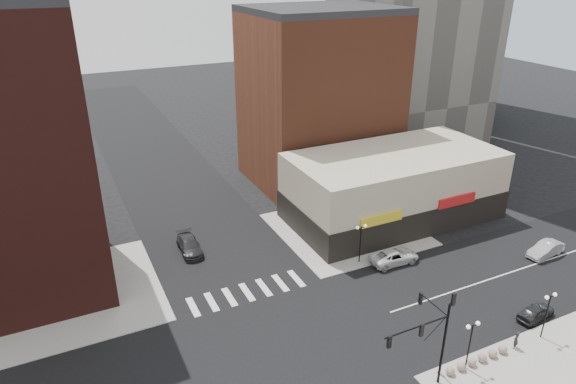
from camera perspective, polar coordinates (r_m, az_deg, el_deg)
ground at (r=42.37m, az=-0.18°, el=-16.85°), size 240.00×240.00×0.00m
road_ew at (r=42.36m, az=-0.18°, el=-16.84°), size 200.00×14.00×0.02m
road_ns at (r=42.36m, az=-0.18°, el=-16.84°), size 14.00×200.00×0.02m
sidewalk_nw at (r=51.45m, az=-22.68°, el=-10.58°), size 15.00×15.00×0.12m
sidewalk_ne at (r=58.69m, az=6.48°, el=-4.14°), size 15.00×15.00×0.12m
building_ne_midrise at (r=68.93m, az=3.49°, el=10.12°), size 18.00×15.00×22.00m
building_ne_row at (r=61.06m, az=11.57°, el=0.07°), size 24.20×12.20×8.00m
traffic_signal at (r=37.49m, az=15.65°, el=-14.47°), size 5.59×3.09×7.77m
street_lamp_se_a at (r=40.62m, az=19.71°, el=-14.66°), size 1.22×0.32×4.16m
street_lamp_se_b at (r=45.93m, az=26.99°, el=-11.09°), size 1.22×0.32×4.16m
street_lamp_ne at (r=51.19m, az=8.10°, el=-4.65°), size 1.22×0.32×4.16m
bollard_row at (r=43.07m, az=20.28°, el=-17.10°), size 5.91×0.66×0.66m
white_suv at (r=53.09m, az=11.70°, el=-7.02°), size 5.19×2.51×1.42m
dark_sedan_east at (r=49.47m, az=25.84°, el=-11.91°), size 3.96×2.03×1.29m
silver_sedan at (r=59.43m, az=26.72°, el=-5.71°), size 4.62×2.10×1.47m
dark_sedan_north at (r=54.80m, az=-10.89°, el=-5.86°), size 2.23×5.10×1.46m
pedestrian at (r=45.27m, az=24.00°, el=-14.78°), size 0.67×0.59×1.55m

